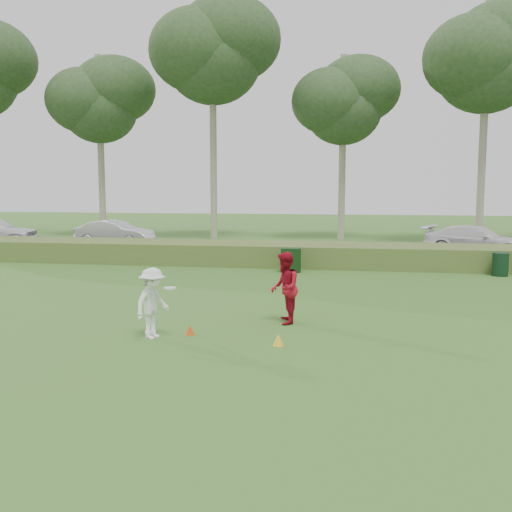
% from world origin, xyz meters
% --- Properties ---
extents(ground, '(120.00, 120.00, 0.00)m').
position_xyz_m(ground, '(0.00, 0.00, 0.00)').
color(ground, '#2F6220').
rests_on(ground, ground).
extents(reed_strip, '(80.00, 3.00, 0.90)m').
position_xyz_m(reed_strip, '(0.00, 12.00, 0.45)').
color(reed_strip, '#486227').
rests_on(reed_strip, ground).
extents(park_road, '(80.00, 6.00, 0.06)m').
position_xyz_m(park_road, '(0.00, 17.00, 0.03)').
color(park_road, '#2D2D2D').
rests_on(park_road, ground).
extents(tree_2, '(6.50, 6.50, 12.00)m').
position_xyz_m(tree_2, '(-14.00, 24.00, 8.97)').
color(tree_2, gray).
rests_on(tree_2, ground).
extents(tree_3, '(7.80, 7.80, 15.50)m').
position_xyz_m(tree_3, '(-6.00, 23.00, 11.60)').
color(tree_3, gray).
rests_on(tree_3, ground).
extents(tree_4, '(6.24, 6.24, 11.50)m').
position_xyz_m(tree_4, '(2.00, 24.50, 8.59)').
color(tree_4, gray).
rests_on(tree_4, ground).
extents(tree_5, '(7.28, 7.28, 14.00)m').
position_xyz_m(tree_5, '(10.00, 22.50, 10.47)').
color(tree_5, gray).
rests_on(tree_5, ground).
extents(player_white, '(0.98, 1.14, 1.56)m').
position_xyz_m(player_white, '(-1.49, -0.68, 0.78)').
color(player_white, white).
rests_on(player_white, ground).
extents(player_red, '(0.77, 0.93, 1.75)m').
position_xyz_m(player_red, '(1.19, 1.16, 0.88)').
color(player_red, '#A10D1F').
rests_on(player_red, ground).
extents(cone_orange, '(0.20, 0.20, 0.22)m').
position_xyz_m(cone_orange, '(-0.77, -0.28, 0.11)').
color(cone_orange, '#DB410B').
rests_on(cone_orange, ground).
extents(cone_yellow, '(0.23, 0.23, 0.25)m').
position_xyz_m(cone_yellow, '(1.30, -0.81, 0.12)').
color(cone_yellow, yellow).
rests_on(cone_yellow, ground).
extents(utility_cabinet, '(0.77, 0.49, 0.94)m').
position_xyz_m(utility_cabinet, '(0.41, 9.70, 0.47)').
color(utility_cabinet, black).
rests_on(utility_cabinet, ground).
extents(trash_bin, '(0.77, 0.77, 0.88)m').
position_xyz_m(trash_bin, '(8.26, 10.07, 0.44)').
color(trash_bin, black).
rests_on(trash_bin, ground).
extents(car_mid, '(4.51, 1.96, 1.44)m').
position_xyz_m(car_mid, '(-10.29, 17.46, 0.78)').
color(car_mid, silver).
rests_on(car_mid, park_road).
extents(car_right, '(5.30, 3.71, 1.42)m').
position_xyz_m(car_right, '(8.65, 16.36, 0.77)').
color(car_right, silver).
rests_on(car_right, park_road).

